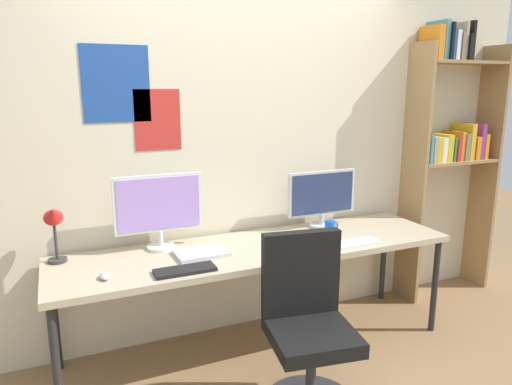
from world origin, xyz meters
TOP-DOWN VIEW (x-y plane):
  - wall_back at (-0.00, 1.02)m, footprint 5.03×0.11m
  - desk at (0.00, 0.60)m, footprint 2.63×0.68m
  - bookshelf at (1.83, 0.83)m, footprint 0.83×0.28m
  - office_chair at (-0.00, -0.06)m, footprint 0.52×0.52m
  - monitor_left at (-0.60, 0.81)m, footprint 0.56×0.18m
  - monitor_right at (0.60, 0.81)m, footprint 0.55×0.18m
  - desk_lamp at (-1.22, 0.80)m, footprint 0.11×0.16m
  - keyboard_left at (-0.56, 0.37)m, footprint 0.35×0.13m
  - keyboard_right at (0.56, 0.37)m, footprint 0.40×0.13m
  - computer_mouse at (-0.99, 0.45)m, footprint 0.06×0.10m
  - laptop_closed at (-0.39, 0.60)m, footprint 0.33×0.23m
  - coffee_mug at (0.58, 0.65)m, footprint 0.11×0.08m

SIDE VIEW (x-z plane):
  - office_chair at x=0.00m, z-range -0.09..0.90m
  - desk at x=0.00m, z-range 0.32..1.06m
  - keyboard_left at x=-0.56m, z-range 0.74..0.76m
  - keyboard_right at x=0.56m, z-range 0.74..0.76m
  - laptop_closed at x=-0.39m, z-range 0.74..0.76m
  - computer_mouse at x=-0.99m, z-range 0.74..0.77m
  - coffee_mug at x=0.58m, z-range 0.74..0.83m
  - monitor_right at x=0.60m, z-range 0.76..1.18m
  - desk_lamp at x=-1.22m, z-range 0.80..1.17m
  - monitor_left at x=-0.60m, z-range 0.77..1.26m
  - wall_back at x=0.00m, z-range 0.00..2.60m
  - bookshelf at x=1.83m, z-range 0.25..2.50m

